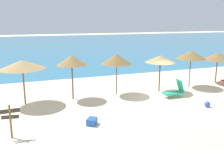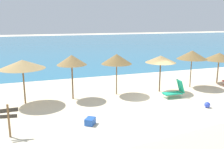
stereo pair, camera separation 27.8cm
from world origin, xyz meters
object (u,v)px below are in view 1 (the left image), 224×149
Objects in this scene: beach_umbrella_1 at (72,60)px; cooler_box at (92,121)px; lounge_chair_1 at (175,90)px; beach_ball at (207,104)px; beach_umbrella_2 at (117,59)px; beach_umbrella_3 at (160,59)px; wooden_signpost at (10,118)px; beach_umbrella_0 at (22,65)px; beach_umbrella_4 at (191,55)px; beach_umbrella_5 at (218,56)px.

beach_umbrella_1 reaches higher than cooler_box.
lounge_chair_1 is 4.07× the size of beach_ball.
lounge_chair_1 is (3.45, -1.91, -2.00)m from beach_umbrella_2.
cooler_box is at bearing -124.23° from beach_umbrella_2.
beach_umbrella_1 reaches higher than lounge_chair_1.
beach_umbrella_3 reaches higher than wooden_signpost.
beach_umbrella_2 is (5.96, 0.00, 0.02)m from beach_umbrella_0.
beach_umbrella_1 is 1.02× the size of beach_umbrella_4.
beach_umbrella_3 is 5.65m from beach_umbrella_5.
beach_ball is at bearing -75.52° from beach_umbrella_3.
beach_umbrella_0 is 0.97× the size of beach_umbrella_4.
cooler_box is at bearing 0.15° from wooden_signpost.
beach_umbrella_5 is at bearing 1.12° from beach_umbrella_1.
wooden_signpost is at bearing -178.57° from beach_ball.
beach_ball is (0.99, -3.84, -2.18)m from beach_umbrella_3.
beach_umbrella_2 reaches higher than beach_umbrella_0.
beach_umbrella_0 is 7.88× the size of beach_ball.
beach_umbrella_0 is 0.97× the size of beach_umbrella_2.
beach_umbrella_2 is at bearing 31.85° from wooden_signpost.
wooden_signpost is at bearing -177.46° from cooler_box.
beach_umbrella_4 reaches higher than beach_umbrella_0.
beach_umbrella_1 reaches higher than beach_umbrella_5.
lounge_chair_1 is at bearing 20.61° from cooler_box.
beach_umbrella_4 is 8.15× the size of beach_ball.
beach_umbrella_4 is 5.09m from beach_ball.
beach_umbrella_4 is (5.96, -0.06, 0.02)m from beach_umbrella_2.
cooler_box is at bearing 112.93° from lounge_chair_1.
beach_umbrella_2 is at bearing -0.03° from beach_umbrella_1.
beach_umbrella_3 reaches higher than lounge_chair_1.
beach_umbrella_3 is (6.16, -0.37, -0.20)m from beach_umbrella_1.
beach_umbrella_1 is at bearing 91.15° from cooler_box.
wooden_signpost is at bearing -97.76° from beach_umbrella_0.
beach_umbrella_5 is 12.71m from cooler_box.
beach_umbrella_1 is 5.31× the size of cooler_box.
beach_umbrella_3 is (3.14, -0.37, -0.12)m from beach_umbrella_2.
beach_umbrella_4 is at bearing 66.24° from beach_ball.
beach_umbrella_1 is 1.11× the size of beach_umbrella_3.
beach_umbrella_1 is at bearing 49.16° from wooden_signpost.
wooden_signpost is at bearing -145.76° from beach_umbrella_2.
beach_umbrella_1 is 7.06m from lounge_chair_1.
beach_umbrella_5 is (11.78, 0.23, -0.36)m from beach_umbrella_1.
cooler_box is at bearing -88.85° from beach_umbrella_1.
lounge_chair_1 is 0.93× the size of wooden_signpost.
beach_umbrella_1 is 8.98m from beach_umbrella_4.
cooler_box is (-2.93, -4.31, -2.30)m from beach_umbrella_2.
beach_umbrella_1 is at bearing 179.64° from beach_umbrella_4.
beach_ball is at bearing -160.94° from lounge_chair_1.
beach_umbrella_0 is at bearing -179.96° from beach_umbrella_1.
beach_umbrella_1 is 4.93m from cooler_box.
beach_umbrella_0 is 1.09× the size of beach_umbrella_5.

